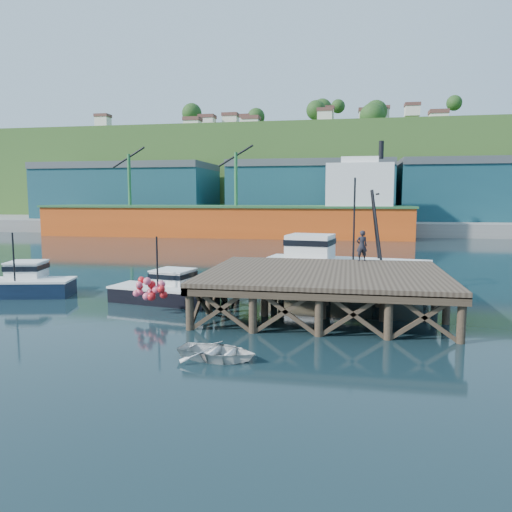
% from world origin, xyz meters
% --- Properties ---
extents(ground, '(300.00, 300.00, 0.00)m').
position_xyz_m(ground, '(0.00, 0.00, 0.00)').
color(ground, black).
rests_on(ground, ground).
extents(wharf, '(12.00, 10.00, 2.62)m').
position_xyz_m(wharf, '(5.50, -0.19, 1.94)').
color(wharf, brown).
rests_on(wharf, ground).
extents(far_quay, '(160.00, 40.00, 2.00)m').
position_xyz_m(far_quay, '(0.00, 70.00, 1.00)').
color(far_quay, gray).
rests_on(far_quay, ground).
extents(warehouse_left, '(32.00, 16.00, 9.00)m').
position_xyz_m(warehouse_left, '(-35.00, 65.00, 6.50)').
color(warehouse_left, '#184952').
rests_on(warehouse_left, far_quay).
extents(warehouse_mid, '(28.00, 16.00, 9.00)m').
position_xyz_m(warehouse_mid, '(0.00, 65.00, 6.50)').
color(warehouse_mid, '#184952').
rests_on(warehouse_mid, far_quay).
extents(warehouse_right, '(30.00, 16.00, 9.00)m').
position_xyz_m(warehouse_right, '(30.00, 65.00, 6.50)').
color(warehouse_right, '#184952').
rests_on(warehouse_right, far_quay).
extents(cargo_ship, '(55.50, 10.00, 13.75)m').
position_xyz_m(cargo_ship, '(-8.46, 48.00, 3.31)').
color(cargo_ship, '#E24E15').
rests_on(cargo_ship, ground).
extents(hillside, '(220.00, 50.00, 22.00)m').
position_xyz_m(hillside, '(0.00, 100.00, 11.00)').
color(hillside, '#2D511E').
rests_on(hillside, ground).
extents(boat_navy, '(6.48, 4.05, 3.84)m').
position_xyz_m(boat_navy, '(-12.60, 1.04, 0.77)').
color(boat_navy, '#0D1B31').
rests_on(boat_navy, ground).
extents(boat_black, '(6.38, 5.30, 3.75)m').
position_xyz_m(boat_black, '(-3.39, 0.84, 0.69)').
color(boat_black, black).
rests_on(boat_black, ground).
extents(trawler, '(11.10, 5.48, 7.11)m').
position_xyz_m(trawler, '(6.29, 7.16, 1.46)').
color(trawler, beige).
rests_on(trawler, ground).
extents(dinghy, '(3.26, 2.58, 0.61)m').
position_xyz_m(dinghy, '(2.06, -8.48, 0.30)').
color(dinghy, silver).
rests_on(dinghy, ground).
extents(dockworker, '(0.75, 0.60, 1.81)m').
position_xyz_m(dockworker, '(7.45, 4.40, 3.03)').
color(dockworker, black).
rests_on(dockworker, wharf).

